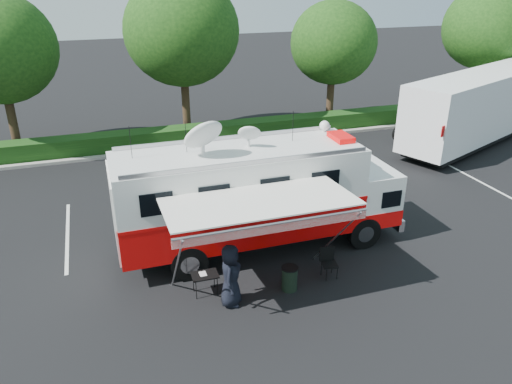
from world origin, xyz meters
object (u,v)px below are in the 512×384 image
command_truck (258,195)px  semi_trailer (483,106)px  folding_table (205,276)px  trash_bin (290,278)px

command_truck → semi_trailer: size_ratio=0.77×
command_truck → folding_table: 3.47m
command_truck → folding_table: bearing=-138.8°
folding_table → semi_trailer: semi_trailer is taller
semi_trailer → trash_bin: bearing=-147.3°
command_truck → semi_trailer: 17.05m
folding_table → semi_trailer: 20.17m
folding_table → trash_bin: (2.48, -0.61, -0.23)m
folding_table → semi_trailer: bearing=27.4°
folding_table → trash_bin: bearing=-13.8°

